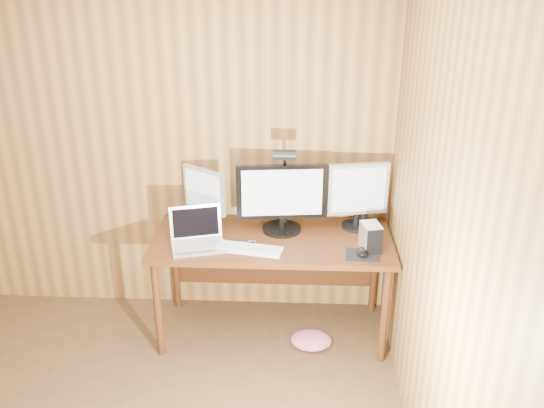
# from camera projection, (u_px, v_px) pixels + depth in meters

# --- Properties ---
(room_shell) EXTENTS (4.00, 4.00, 4.00)m
(room_shell) POSITION_uv_depth(u_px,v_px,m) (10.00, 309.00, 2.20)
(room_shell) COLOR #4C351D
(room_shell) RESTS_ON ground
(desk) EXTENTS (1.60, 0.70, 0.75)m
(desk) POSITION_uv_depth(u_px,v_px,m) (273.00, 249.00, 3.97)
(desk) COLOR #47240E
(desk) RESTS_ON floor
(monitor_center) EXTENTS (0.61, 0.27, 0.48)m
(monitor_center) POSITION_uv_depth(u_px,v_px,m) (282.00, 197.00, 3.86)
(monitor_center) COLOR black
(monitor_center) RESTS_ON desk
(monitor_left) EXTENTS (0.31, 0.23, 0.41)m
(monitor_left) POSITION_uv_depth(u_px,v_px,m) (204.00, 195.00, 3.98)
(monitor_left) COLOR black
(monitor_left) RESTS_ON desk
(monitor_right) EXTENTS (0.42, 0.20, 0.47)m
(monitor_right) POSITION_uv_depth(u_px,v_px,m) (358.00, 194.00, 3.90)
(monitor_right) COLOR black
(monitor_right) RESTS_ON desk
(laptop) EXTENTS (0.39, 0.34, 0.24)m
(laptop) POSITION_uv_depth(u_px,v_px,m) (197.00, 236.00, 3.75)
(laptop) COLOR silver
(laptop) RESTS_ON desk
(keyboard) EXTENTS (0.46, 0.22, 0.02)m
(keyboard) POSITION_uv_depth(u_px,v_px,m) (248.00, 249.00, 3.69)
(keyboard) COLOR white
(keyboard) RESTS_ON desk
(mousepad) EXTENTS (0.22, 0.19, 0.00)m
(mousepad) POSITION_uv_depth(u_px,v_px,m) (362.00, 255.00, 3.63)
(mousepad) COLOR black
(mousepad) RESTS_ON desk
(mouse) EXTENTS (0.10, 0.13, 0.04)m
(mouse) POSITION_uv_depth(u_px,v_px,m) (362.00, 252.00, 3.62)
(mouse) COLOR black
(mouse) RESTS_ON mousepad
(hard_drive) EXTENTS (0.14, 0.18, 0.18)m
(hard_drive) POSITION_uv_depth(u_px,v_px,m) (371.00, 237.00, 3.67)
(hard_drive) COLOR silver
(hard_drive) RESTS_ON desk
(phone) EXTENTS (0.06, 0.11, 0.01)m
(phone) POSITION_uv_depth(u_px,v_px,m) (251.00, 245.00, 3.74)
(phone) COLOR silver
(phone) RESTS_ON desk
(speaker) EXTENTS (0.05, 0.05, 0.12)m
(speaker) POSITION_uv_depth(u_px,v_px,m) (363.00, 217.00, 4.02)
(speaker) COLOR black
(speaker) RESTS_ON desk
(desk_lamp) EXTENTS (0.15, 0.21, 0.64)m
(desk_lamp) POSITION_uv_depth(u_px,v_px,m) (285.00, 176.00, 3.81)
(desk_lamp) COLOR black
(desk_lamp) RESTS_ON desk
(fabric_pile) EXTENTS (0.30, 0.25, 0.09)m
(fabric_pile) POSITION_uv_depth(u_px,v_px,m) (311.00, 340.00, 3.98)
(fabric_pile) COLOR #CB627E
(fabric_pile) RESTS_ON floor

